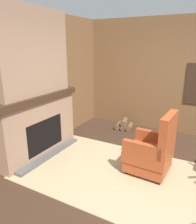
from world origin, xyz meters
TOP-DOWN VIEW (x-y plane):
  - ground_plane at (0.00, 0.00)m, footprint 14.00×14.00m
  - wood_panel_wall_left at (-2.45, 0.00)m, footprint 0.06×5.45m
  - wood_panel_wall_back at (0.01, 2.45)m, footprint 5.45×0.09m
  - fireplace_hearth at (-2.24, 0.00)m, footprint 0.56×1.87m
  - chimney_breast at (-2.25, 0.00)m, footprint 0.31×1.56m
  - area_rug at (-0.40, 0.05)m, footprint 3.53×1.96m
  - armchair at (-0.16, 0.36)m, footprint 0.71×0.67m
  - firewood_stack at (-1.30, 2.00)m, footprint 0.48×0.42m
  - oil_lamp_vase at (-2.28, -0.49)m, footprint 0.12×0.12m
  - storage_case at (-2.28, 0.61)m, footprint 0.15×0.25m
  - decorative_plate_on_mantel at (-2.30, -0.09)m, footprint 0.06×0.22m

SIDE VIEW (x-z plane):
  - ground_plane at x=0.00m, z-range 0.00..0.00m
  - area_rug at x=-0.40m, z-range 0.00..0.01m
  - firewood_stack at x=-1.30m, z-range -0.03..0.23m
  - armchair at x=-0.16m, z-range -0.16..0.89m
  - fireplace_hearth at x=-2.24m, z-range 0.00..1.18m
  - storage_case at x=-2.28m, z-range 1.18..1.34m
  - oil_lamp_vase at x=-2.28m, z-range 1.14..1.43m
  - decorative_plate_on_mantel at x=-2.30m, z-range 1.18..1.40m
  - wood_panel_wall_back at x=0.01m, z-range 0.00..2.67m
  - wood_panel_wall_left at x=-2.45m, z-range 0.00..2.67m
  - chimney_breast at x=-2.25m, z-range 1.18..2.65m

